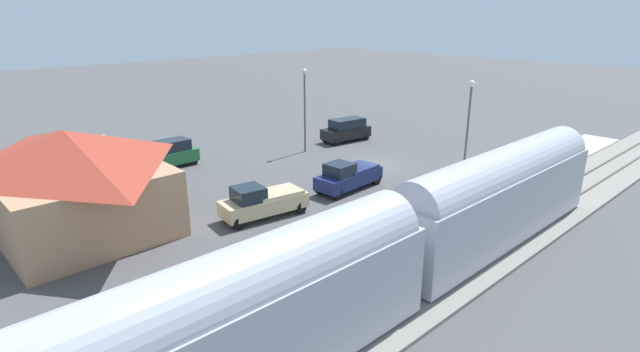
{
  "coord_description": "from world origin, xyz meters",
  "views": [
    {
      "loc": [
        -25.42,
        29.9,
        12.05
      ],
      "look_at": [
        -1.3,
        7.23,
        1.0
      ],
      "focal_mm": 27.6,
      "sensor_mm": 36.0,
      "label": 1
    }
  ],
  "objects": [
    {
      "name": "ground_plane",
      "position": [
        0.0,
        0.0,
        0.0
      ],
      "size": [
        200.0,
        200.0,
        0.0
      ],
      "primitive_type": "plane",
      "color": "#4C4C4F"
    },
    {
      "name": "railway_track",
      "position": [
        -14.0,
        0.0,
        0.09
      ],
      "size": [
        4.8,
        70.0,
        0.3
      ],
      "color": "gray",
      "rests_on": "ground"
    },
    {
      "name": "platform",
      "position": [
        -10.0,
        0.0,
        0.15
      ],
      "size": [
        3.2,
        46.0,
        0.3
      ],
      "color": "#B7B2A8",
      "rests_on": "ground"
    },
    {
      "name": "passenger_train",
      "position": [
        -14.0,
        22.99,
        2.86
      ],
      "size": [
        2.93,
        50.51,
        4.98
      ],
      "color": "#ADB2BC",
      "rests_on": "railway_track"
    },
    {
      "name": "station_building",
      "position": [
        4.0,
        22.0,
        2.99
      ],
      "size": [
        12.51,
        9.18,
        5.78
      ],
      "color": "tan",
      "rests_on": "ground"
    },
    {
      "name": "pedestrian_on_platform",
      "position": [
        -10.12,
        -8.0,
        1.28
      ],
      "size": [
        0.36,
        0.36,
        1.71
      ],
      "color": "#23284C",
      "rests_on": "platform"
    },
    {
      "name": "suv_green",
      "position": [
        11.0,
        12.68,
        1.15
      ],
      "size": [
        2.03,
        4.93,
        2.22
      ],
      "color": "#236638",
      "rests_on": "ground"
    },
    {
      "name": "pickup_tan",
      "position": [
        -2.52,
        13.24,
        1.03
      ],
      "size": [
        2.73,
        5.63,
        2.14
      ],
      "color": "#C6B284",
      "rests_on": "ground"
    },
    {
      "name": "suv_black",
      "position": [
        7.07,
        -4.19,
        1.15
      ],
      "size": [
        2.57,
        5.11,
        2.22
      ],
      "color": "black",
      "rests_on": "ground"
    },
    {
      "name": "pickup_navy",
      "position": [
        -2.69,
        5.8,
        1.03
      ],
      "size": [
        2.29,
        5.51,
        2.14
      ],
      "color": "navy",
      "rests_on": "ground"
    },
    {
      "name": "light_pole_near_platform",
      "position": [
        -7.2,
        -2.05,
        4.72
      ],
      "size": [
        0.44,
        0.44,
        7.46
      ],
      "color": "#515156",
      "rests_on": "ground"
    },
    {
      "name": "light_pole_lot_center",
      "position": [
        6.96,
        1.32,
        4.7
      ],
      "size": [
        0.44,
        0.44,
        7.42
      ],
      "color": "#515156",
      "rests_on": "ground"
    }
  ]
}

